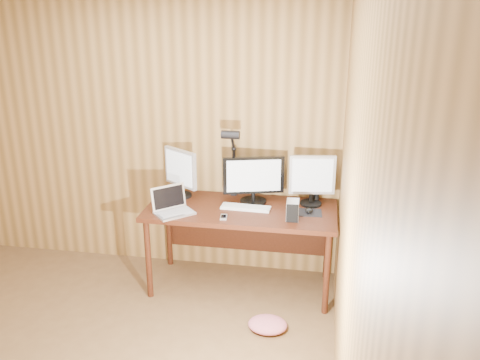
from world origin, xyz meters
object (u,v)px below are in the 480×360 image
(desk, at_px, (242,218))
(mouse, at_px, (309,210))
(monitor_left, at_px, (181,172))
(laptop, at_px, (172,206))
(monitor_center, at_px, (253,179))
(monitor_right, at_px, (312,179))
(hard_drive, at_px, (293,210))
(keyboard, at_px, (246,207))
(phone, at_px, (224,217))
(desk_lamp, at_px, (232,153))
(speaker, at_px, (316,195))

(desk, relative_size, mouse, 14.98)
(monitor_left, xyz_separation_m, laptop, (0.02, -0.37, -0.18))
(monitor_center, distance_m, monitor_right, 0.50)
(monitor_left, relative_size, hard_drive, 2.77)
(laptop, bearing_deg, desk, -17.67)
(monitor_right, distance_m, keyboard, 0.61)
(laptop, xyz_separation_m, hard_drive, (0.99, 0.03, 0.02))
(phone, bearing_deg, mouse, 11.45)
(monitor_right, bearing_deg, desk_lamp, 167.95)
(monitor_left, relative_size, keyboard, 1.03)
(desk, height_order, mouse, mouse)
(desk, distance_m, keyboard, 0.16)
(keyboard, bearing_deg, speaker, 27.80)
(mouse, bearing_deg, monitor_center, 151.63)
(desk, relative_size, keyboard, 3.80)
(monitor_left, distance_m, laptop, 0.41)
(speaker, bearing_deg, keyboard, -155.00)
(phone, distance_m, desk_lamp, 0.60)
(desk, distance_m, desk_lamp, 0.57)
(monitor_right, bearing_deg, mouse, -101.19)
(monitor_center, bearing_deg, desk, -151.25)
(monitor_left, height_order, keyboard, monitor_left)
(phone, xyz_separation_m, speaker, (0.72, 0.49, 0.05))
(desk, height_order, phone, phone)
(monitor_left, distance_m, desk_lamp, 0.49)
(desk_lamp, bearing_deg, desk, -67.05)
(laptop, height_order, speaker, laptop)
(monitor_center, distance_m, laptop, 0.73)
(monitor_center, height_order, phone, monitor_center)
(monitor_center, bearing_deg, desk_lamp, 144.74)
(mouse, bearing_deg, laptop, 178.26)
(mouse, distance_m, hard_drive, 0.21)
(hard_drive, bearing_deg, monitor_left, 159.39)
(desk, xyz_separation_m, hard_drive, (0.44, -0.23, 0.20))
(laptop, height_order, hard_drive, laptop)
(monitor_center, relative_size, speaker, 4.40)
(hard_drive, bearing_deg, speaker, 65.50)
(keyboard, bearing_deg, phone, -120.52)
(hard_drive, relative_size, speaker, 1.34)
(phone, bearing_deg, laptop, 168.43)
(monitor_center, relative_size, phone, 4.65)
(hard_drive, bearing_deg, laptop, 179.51)
(desk, height_order, keyboard, keyboard)
(monitor_center, distance_m, phone, 0.46)
(keyboard, bearing_deg, desk, 121.93)
(hard_drive, distance_m, desk_lamp, 0.75)
(desk, bearing_deg, desk_lamp, 127.11)
(keyboard, distance_m, desk_lamp, 0.49)
(mouse, bearing_deg, keyboard, 168.91)
(monitor_left, height_order, laptop, monitor_left)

